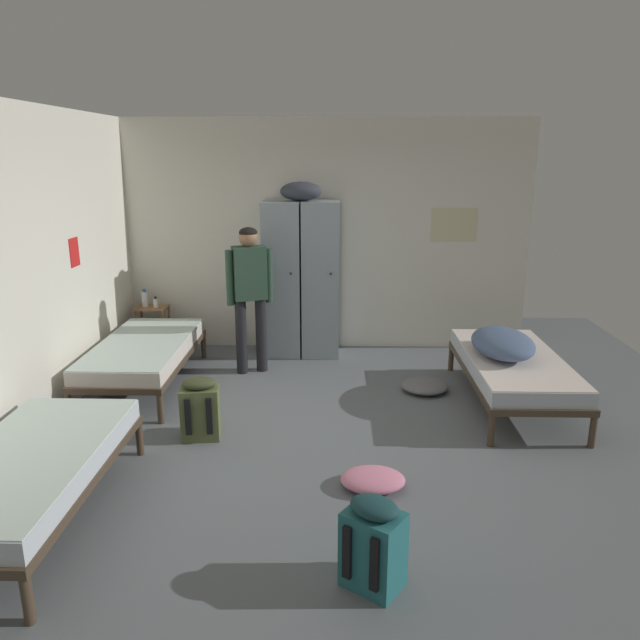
% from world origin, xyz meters
% --- Properties ---
extents(ground_plane, '(7.79, 7.79, 0.00)m').
position_xyz_m(ground_plane, '(0.00, 0.00, 0.00)').
color(ground_plane, slate).
extents(room_backdrop, '(4.96, 4.93, 2.79)m').
position_xyz_m(room_backdrop, '(-1.21, 1.25, 1.40)').
color(room_backdrop, silver).
rests_on(room_backdrop, ground_plane).
extents(locker_bank, '(0.90, 0.55, 2.07)m').
position_xyz_m(locker_bank, '(-0.27, 2.16, 0.97)').
color(locker_bank, '#8C99A3').
rests_on(locker_bank, ground_plane).
extents(shelf_unit, '(0.38, 0.30, 0.57)m').
position_xyz_m(shelf_unit, '(-2.12, 2.17, 0.35)').
color(shelf_unit, brown).
rests_on(shelf_unit, ground_plane).
extents(bed_right, '(0.90, 1.90, 0.49)m').
position_xyz_m(bed_right, '(1.87, 0.65, 0.38)').
color(bed_right, '#473828').
rests_on(bed_right, ground_plane).
extents(bed_left_rear, '(0.90, 1.90, 0.49)m').
position_xyz_m(bed_left_rear, '(-1.87, 1.02, 0.38)').
color(bed_left_rear, '#473828').
rests_on(bed_left_rear, ground_plane).
extents(bed_left_front, '(0.90, 1.90, 0.49)m').
position_xyz_m(bed_left_front, '(-1.87, -1.41, 0.38)').
color(bed_left_front, '#473828').
rests_on(bed_left_front, ground_plane).
extents(bedding_heap, '(0.58, 0.89, 0.24)m').
position_xyz_m(bedding_heap, '(1.76, 0.69, 0.61)').
color(bedding_heap, slate).
rests_on(bedding_heap, bed_right).
extents(person_traveler, '(0.49, 0.31, 1.63)m').
position_xyz_m(person_traveler, '(-0.80, 1.48, 0.98)').
color(person_traveler, black).
rests_on(person_traveler, ground_plane).
extents(water_bottle, '(0.07, 0.07, 0.22)m').
position_xyz_m(water_bottle, '(-2.20, 2.19, 0.67)').
color(water_bottle, white).
rests_on(water_bottle, shelf_unit).
extents(lotion_bottle, '(0.06, 0.06, 0.14)m').
position_xyz_m(lotion_bottle, '(-2.05, 2.13, 0.63)').
color(lotion_bottle, white).
rests_on(lotion_bottle, shelf_unit).
extents(backpack_olive, '(0.35, 0.36, 0.55)m').
position_xyz_m(backpack_olive, '(-1.02, -0.16, 0.26)').
color(backpack_olive, '#566038').
rests_on(backpack_olive, ground_plane).
extents(backpack_teal, '(0.41, 0.41, 0.55)m').
position_xyz_m(backpack_teal, '(0.37, -1.98, 0.26)').
color(backpack_teal, '#23666B').
rests_on(backpack_teal, ground_plane).
extents(clothes_pile_grey, '(0.48, 0.46, 0.11)m').
position_xyz_m(clothes_pile_grey, '(1.07, 0.94, 0.06)').
color(clothes_pile_grey, slate).
rests_on(clothes_pile_grey, ground_plane).
extents(clothes_pile_pink, '(0.48, 0.38, 0.12)m').
position_xyz_m(clothes_pile_pink, '(0.42, -0.95, 0.06)').
color(clothes_pile_pink, pink).
rests_on(clothes_pile_pink, ground_plane).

